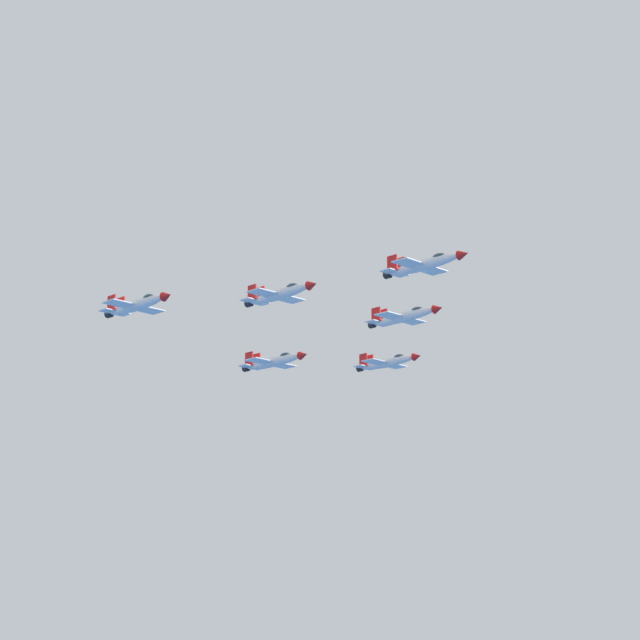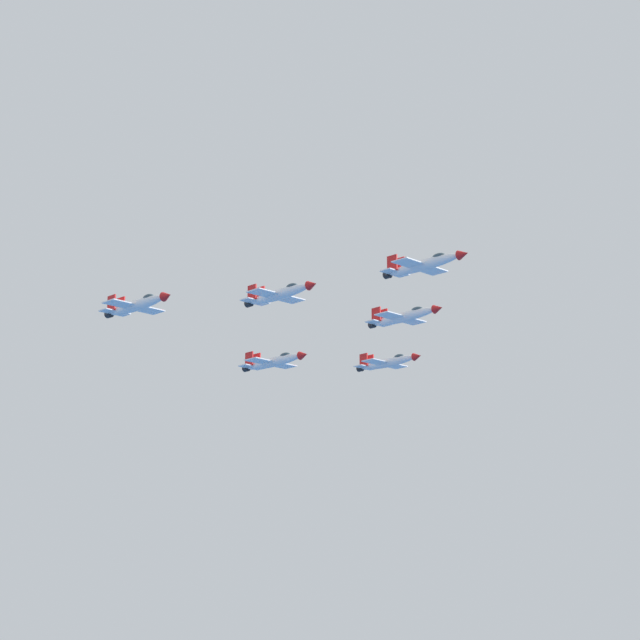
% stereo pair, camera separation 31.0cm
% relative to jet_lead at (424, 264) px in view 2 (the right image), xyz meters
% --- Properties ---
extents(jet_lead, '(12.22, 16.22, 3.82)m').
position_rel_jet_lead_xyz_m(jet_lead, '(0.00, 0.00, 0.00)').
color(jet_lead, white).
extents(jet_left_wingman, '(12.43, 16.08, 3.81)m').
position_rel_jet_lead_xyz_m(jet_left_wingman, '(-23.59, -6.65, -2.59)').
color(jet_left_wingman, white).
extents(jet_right_wingman, '(12.12, 15.51, 3.69)m').
position_rel_jet_lead_xyz_m(jet_right_wingman, '(2.76, -24.35, -4.56)').
color(jet_right_wingman, white).
extents(jet_left_outer, '(12.02, 15.53, 3.68)m').
position_rel_jet_lead_xyz_m(jet_left_outer, '(-47.18, -13.30, -5.87)').
color(jet_left_outer, white).
extents(jet_right_outer, '(12.35, 16.06, 3.80)m').
position_rel_jet_lead_xyz_m(jet_right_outer, '(5.52, -48.70, -5.87)').
color(jet_right_outer, white).
extents(jet_slot_rear, '(11.91, 15.47, 3.66)m').
position_rel_jet_lead_xyz_m(jet_slot_rear, '(-20.83, -31.00, -10.75)').
color(jet_slot_rear, white).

